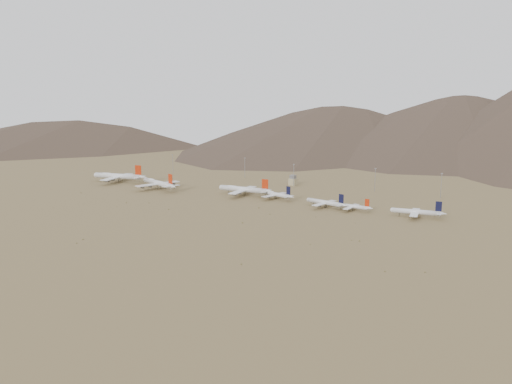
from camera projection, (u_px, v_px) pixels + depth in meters
The scene contains 16 objects.
ground at pixel (211, 201), 494.99m from camera, with size 3000.00×3000.00×0.00m, color olive.
mountain_ridge at pixel (427, 76), 1222.95m from camera, with size 4400.00×1000.00×300.00m.
widebody_west at pixel (118, 176), 599.39m from camera, with size 71.73×56.45×21.67m.
widebody_centre at pixel (159, 183), 553.94m from camera, with size 65.27×51.92×20.11m.
widebody_east at pixel (244, 189), 519.16m from camera, with size 63.62×49.17×18.91m.
narrowbody_a at pixel (276, 194), 500.77m from camera, with size 44.98×33.05×15.06m.
narrowbody_b at pixel (326, 203), 462.21m from camera, with size 44.68×32.68×14.88m.
narrowbody_c at pixel (353, 206), 450.29m from camera, with size 37.39×26.84×12.33m.
narrowbody_d at pixel (417, 212), 424.14m from camera, with size 46.49×33.89×15.44m.
control_tower at pixel (293, 181), 579.56m from camera, with size 8.00×8.00×12.00m.
mast_far_west at pixel (173, 163), 666.84m from camera, with size 2.00×0.60×25.70m.
mast_west at pixel (245, 167), 631.82m from camera, with size 2.00×0.60×25.70m.
mast_centre at pixel (294, 174), 572.54m from camera, with size 2.00×0.60×25.70m.
mast_east at pixel (375, 179), 539.83m from camera, with size 2.00×0.60×25.70m.
mast_far_east at pixel (441, 184), 503.73m from camera, with size 2.00×0.60×25.70m.
desert_scrub at pixel (191, 220), 415.12m from camera, with size 450.46×163.87×0.86m.
Camera 1 is at (289.18, -391.34, 101.60)m, focal length 35.00 mm.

